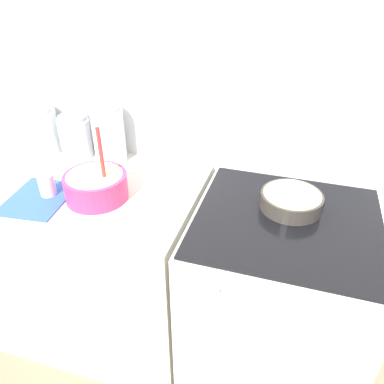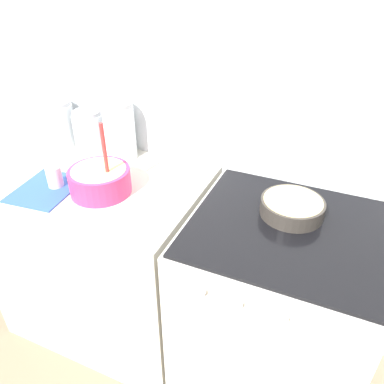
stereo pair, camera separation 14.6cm
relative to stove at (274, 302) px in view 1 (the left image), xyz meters
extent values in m
cube|color=silver|center=(-0.38, 0.37, 0.74)|extent=(4.95, 0.05, 2.40)
cube|color=beige|center=(-0.87, 0.00, 0.00)|extent=(0.97, 0.68, 0.92)
cube|color=white|center=(0.00, 0.00, -0.01)|extent=(0.73, 0.68, 0.91)
cube|color=black|center=(0.00, 0.00, 0.46)|extent=(0.70, 0.65, 0.01)
cylinder|color=white|center=(-0.20, -0.35, 0.38)|extent=(0.04, 0.02, 0.04)
cylinder|color=white|center=(-0.07, -0.35, 0.38)|extent=(0.04, 0.02, 0.04)
cylinder|color=white|center=(0.07, -0.35, 0.38)|extent=(0.04, 0.02, 0.04)
cylinder|color=white|center=(0.20, -0.35, 0.38)|extent=(0.04, 0.02, 0.04)
cylinder|color=#E0336B|center=(-0.77, -0.07, 0.51)|extent=(0.26, 0.26, 0.11)
cylinder|color=#EFDB8C|center=(-0.77, -0.07, 0.54)|extent=(0.23, 0.23, 0.06)
cylinder|color=red|center=(-0.73, -0.07, 0.63)|extent=(0.02, 0.02, 0.30)
cylinder|color=#38332D|center=(0.00, 0.08, 0.49)|extent=(0.24, 0.24, 0.06)
cylinder|color=#EFDB8C|center=(0.00, 0.08, 0.50)|extent=(0.22, 0.22, 0.05)
cylinder|color=silver|center=(-1.24, 0.24, 0.57)|extent=(0.16, 0.16, 0.21)
cylinder|color=silver|center=(-1.24, 0.24, 0.52)|extent=(0.14, 0.14, 0.13)
cylinder|color=#B2B2B7|center=(-1.24, 0.24, 0.68)|extent=(0.14, 0.14, 0.02)
cylinder|color=silver|center=(-1.06, 0.24, 0.56)|extent=(0.15, 0.15, 0.19)
cylinder|color=olive|center=(-1.06, 0.24, 0.52)|extent=(0.13, 0.13, 0.11)
cylinder|color=#B2B2B7|center=(-1.06, 0.24, 0.66)|extent=(0.14, 0.14, 0.02)
cylinder|color=silver|center=(-0.87, 0.24, 0.59)|extent=(0.15, 0.15, 0.26)
cylinder|color=white|center=(-0.87, 0.24, 0.54)|extent=(0.13, 0.13, 0.15)
cylinder|color=#B2B2B7|center=(-0.87, 0.24, 0.73)|extent=(0.14, 0.14, 0.02)
cylinder|color=silver|center=(-0.98, -0.12, 0.51)|extent=(0.07, 0.07, 0.10)
cube|color=#3359B2|center=(-1.00, -0.16, 0.46)|extent=(0.27, 0.31, 0.01)
camera|label=1|loc=(-0.01, -1.21, 1.32)|focal=35.00mm
camera|label=2|loc=(0.12, -1.16, 1.32)|focal=35.00mm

